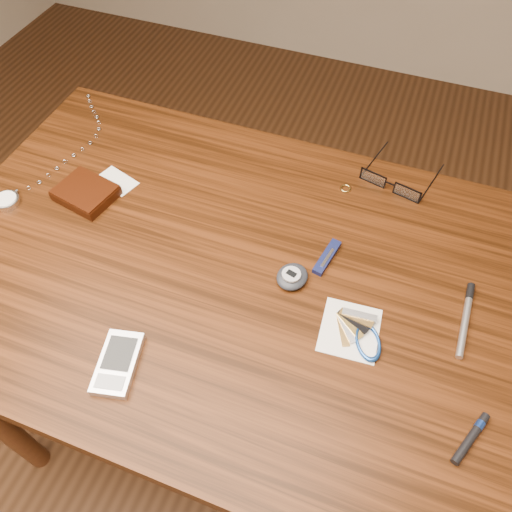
{
  "coord_description": "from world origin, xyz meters",
  "views": [
    {
      "loc": [
        0.24,
        -0.45,
        1.43
      ],
      "look_at": [
        0.06,
        0.03,
        0.76
      ],
      "focal_mm": 35.0,
      "sensor_mm": 36.0,
      "label": 1
    }
  ],
  "objects_px": {
    "pocket_watch": "(12,196)",
    "notepad_keys": "(359,334)",
    "wallet_and_card": "(87,192)",
    "silver_pen": "(466,314)",
    "desk": "(220,293)",
    "eyeglasses": "(391,183)",
    "pocket_knife": "(327,257)",
    "pda_phone": "(118,363)",
    "pedometer": "(292,277)"
  },
  "relations": [
    {
      "from": "pocket_watch",
      "to": "notepad_keys",
      "type": "height_order",
      "value": "pocket_watch"
    },
    {
      "from": "wallet_and_card",
      "to": "silver_pen",
      "type": "xyz_separation_m",
      "value": [
        0.7,
        -0.01,
        -0.01
      ]
    },
    {
      "from": "desk",
      "to": "eyeglasses",
      "type": "bearing_deg",
      "value": 48.87
    },
    {
      "from": "silver_pen",
      "to": "wallet_and_card",
      "type": "bearing_deg",
      "value": 178.79
    },
    {
      "from": "notepad_keys",
      "to": "pocket_knife",
      "type": "xyz_separation_m",
      "value": [
        -0.09,
        0.13,
        0.0
      ]
    },
    {
      "from": "pocket_watch",
      "to": "silver_pen",
      "type": "relative_size",
      "value": 2.63
    },
    {
      "from": "pda_phone",
      "to": "notepad_keys",
      "type": "relative_size",
      "value": 0.96
    },
    {
      "from": "eyeglasses",
      "to": "notepad_keys",
      "type": "bearing_deg",
      "value": -86.93
    },
    {
      "from": "pocket_watch",
      "to": "pedometer",
      "type": "bearing_deg",
      "value": 0.79
    },
    {
      "from": "silver_pen",
      "to": "pocket_knife",
      "type": "bearing_deg",
      "value": 172.52
    },
    {
      "from": "desk",
      "to": "eyeglasses",
      "type": "distance_m",
      "value": 0.39
    },
    {
      "from": "eyeglasses",
      "to": "pocket_knife",
      "type": "bearing_deg",
      "value": -108.13
    },
    {
      "from": "pocket_watch",
      "to": "silver_pen",
      "type": "height_order",
      "value": "pocket_watch"
    },
    {
      "from": "eyeglasses",
      "to": "pocket_knife",
      "type": "height_order",
      "value": "eyeglasses"
    },
    {
      "from": "desk",
      "to": "pocket_knife",
      "type": "relative_size",
      "value": 12.45
    },
    {
      "from": "pocket_watch",
      "to": "pocket_knife",
      "type": "relative_size",
      "value": 4.58
    },
    {
      "from": "desk",
      "to": "wallet_and_card",
      "type": "relative_size",
      "value": 7.03
    },
    {
      "from": "desk",
      "to": "pocket_watch",
      "type": "bearing_deg",
      "value": -179.96
    },
    {
      "from": "pocket_watch",
      "to": "notepad_keys",
      "type": "xyz_separation_m",
      "value": [
        0.68,
        -0.05,
        -0.0
      ]
    },
    {
      "from": "eyeglasses",
      "to": "pocket_watch",
      "type": "xyz_separation_m",
      "value": [
        -0.66,
        -0.28,
        -0.01
      ]
    },
    {
      "from": "desk",
      "to": "pda_phone",
      "type": "height_order",
      "value": "pda_phone"
    },
    {
      "from": "wallet_and_card",
      "to": "pedometer",
      "type": "height_order",
      "value": "same"
    },
    {
      "from": "eyeglasses",
      "to": "pocket_watch",
      "type": "distance_m",
      "value": 0.72
    },
    {
      "from": "pocket_watch",
      "to": "pedometer",
      "type": "xyz_separation_m",
      "value": [
        0.55,
        0.01,
        0.0
      ]
    },
    {
      "from": "wallet_and_card",
      "to": "pocket_watch",
      "type": "relative_size",
      "value": 0.39
    },
    {
      "from": "pedometer",
      "to": "pda_phone",
      "type": "bearing_deg",
      "value": -129.29
    },
    {
      "from": "wallet_and_card",
      "to": "pocket_knife",
      "type": "xyz_separation_m",
      "value": [
        0.46,
        0.02,
        -0.01
      ]
    },
    {
      "from": "wallet_and_card",
      "to": "eyeglasses",
      "type": "height_order",
      "value": "eyeglasses"
    },
    {
      "from": "pedometer",
      "to": "notepad_keys",
      "type": "xyz_separation_m",
      "value": [
        0.13,
        -0.06,
        -0.01
      ]
    },
    {
      "from": "pda_phone",
      "to": "notepad_keys",
      "type": "xyz_separation_m",
      "value": [
        0.32,
        0.17,
        -0.0
      ]
    },
    {
      "from": "pedometer",
      "to": "silver_pen",
      "type": "bearing_deg",
      "value": 6.56
    },
    {
      "from": "pocket_watch",
      "to": "silver_pen",
      "type": "xyz_separation_m",
      "value": [
        0.83,
        0.04,
        -0.0
      ]
    },
    {
      "from": "pda_phone",
      "to": "silver_pen",
      "type": "bearing_deg",
      "value": 29.57
    },
    {
      "from": "desk",
      "to": "pda_phone",
      "type": "xyz_separation_m",
      "value": [
        -0.06,
        -0.23,
        0.11
      ]
    },
    {
      "from": "pda_phone",
      "to": "pocket_knife",
      "type": "height_order",
      "value": "pda_phone"
    },
    {
      "from": "desk",
      "to": "pda_phone",
      "type": "bearing_deg",
      "value": -104.72
    },
    {
      "from": "wallet_and_card",
      "to": "pocket_watch",
      "type": "bearing_deg",
      "value": -157.26
    },
    {
      "from": "wallet_and_card",
      "to": "notepad_keys",
      "type": "height_order",
      "value": "wallet_and_card"
    },
    {
      "from": "pda_phone",
      "to": "silver_pen",
      "type": "relative_size",
      "value": 0.79
    },
    {
      "from": "wallet_and_card",
      "to": "notepad_keys",
      "type": "bearing_deg",
      "value": -11.22
    },
    {
      "from": "notepad_keys",
      "to": "pocket_watch",
      "type": "bearing_deg",
      "value": 175.41
    },
    {
      "from": "eyeglasses",
      "to": "pedometer",
      "type": "distance_m",
      "value": 0.29
    },
    {
      "from": "pda_phone",
      "to": "pocket_knife",
      "type": "relative_size",
      "value": 1.37
    },
    {
      "from": "desk",
      "to": "pocket_knife",
      "type": "distance_m",
      "value": 0.22
    },
    {
      "from": "pda_phone",
      "to": "silver_pen",
      "type": "xyz_separation_m",
      "value": [
        0.47,
        0.27,
        -0.0
      ]
    },
    {
      "from": "wallet_and_card",
      "to": "pda_phone",
      "type": "height_order",
      "value": "wallet_and_card"
    },
    {
      "from": "pda_phone",
      "to": "eyeglasses",
      "type": "bearing_deg",
      "value": 59.1
    },
    {
      "from": "pocket_watch",
      "to": "notepad_keys",
      "type": "distance_m",
      "value": 0.68
    },
    {
      "from": "pda_phone",
      "to": "silver_pen",
      "type": "height_order",
      "value": "pda_phone"
    },
    {
      "from": "eyeglasses",
      "to": "pda_phone",
      "type": "xyz_separation_m",
      "value": [
        -0.3,
        -0.51,
        -0.0
      ]
    }
  ]
}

